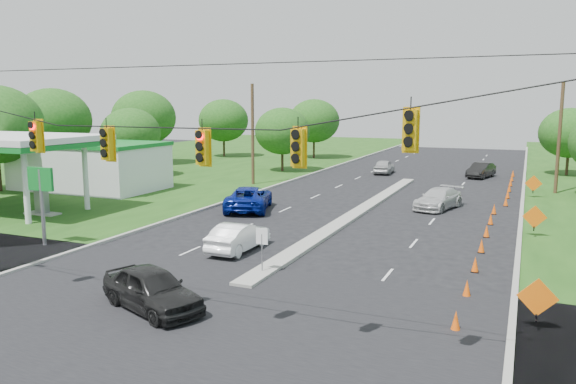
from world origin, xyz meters
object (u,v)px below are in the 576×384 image
at_px(gas_station, 78,161).
at_px(blue_pickup, 249,198).
at_px(black_sedan, 152,289).
at_px(white_sedan, 238,237).

relative_size(gas_station, blue_pickup, 3.31).
height_order(gas_station, black_sedan, gas_station).
xyz_separation_m(gas_station, black_sedan, (21.86, -19.56, -1.79)).
bearing_deg(blue_pickup, black_sedan, 88.10).
distance_m(gas_station, white_sedan, 23.66).
distance_m(gas_station, blue_pickup, 16.51).
relative_size(black_sedan, white_sedan, 1.07).
bearing_deg(blue_pickup, gas_station, -23.07).
height_order(gas_station, white_sedan, gas_station).
relative_size(white_sedan, blue_pickup, 0.73).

